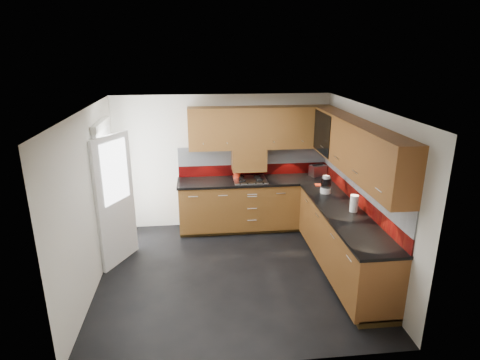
{
  "coord_description": "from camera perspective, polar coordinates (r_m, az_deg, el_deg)",
  "views": [
    {
      "loc": [
        -0.46,
        -5.15,
        3.15
      ],
      "look_at": [
        0.18,
        0.65,
        1.22
      ],
      "focal_mm": 30.0,
      "sensor_mm": 36.0,
      "label": 1
    }
  ],
  "objects": [
    {
      "name": "extractor_hood",
      "position": [
        7.09,
        1.28,
        2.98
      ],
      "size": [
        0.6,
        0.33,
        0.4
      ],
      "primitive_type": "cube",
      "color": "brown",
      "rests_on": "room"
    },
    {
      "name": "upper_cabinets",
      "position": [
        6.3,
        9.43,
        6.01
      ],
      "size": [
        2.5,
        3.2,
        0.72
      ],
      "color": "brown",
      "rests_on": "room"
    },
    {
      "name": "backsplash",
      "position": [
        6.61,
        9.2,
        0.95
      ],
      "size": [
        2.7,
        3.2,
        0.54
      ],
      "color": "#650908",
      "rests_on": "countertop"
    },
    {
      "name": "back_door",
      "position": [
        6.4,
        -17.85,
        -1.96
      ],
      "size": [
        0.42,
        1.19,
        2.04
      ],
      "color": "white",
      "rests_on": "room"
    },
    {
      "name": "utensil_pot",
      "position": [
        7.12,
        -0.45,
        1.02
      ],
      "size": [
        0.13,
        0.13,
        0.45
      ],
      "color": "red",
      "rests_on": "countertop"
    },
    {
      "name": "countertop",
      "position": [
        6.44,
        7.68,
        -2.16
      ],
      "size": [
        2.72,
        3.22,
        0.04
      ],
      "color": "black",
      "rests_on": "base_cabinets"
    },
    {
      "name": "base_cabinets",
      "position": [
        6.64,
        7.59,
        -6.02
      ],
      "size": [
        2.7,
        3.2,
        0.95
      ],
      "color": "brown",
      "rests_on": "room"
    },
    {
      "name": "paper_towel",
      "position": [
        5.9,
        15.91,
        -3.22
      ],
      "size": [
        0.13,
        0.13,
        0.24
      ],
      "primitive_type": "cylinder",
      "rotation": [
        0.0,
        0.0,
        -0.11
      ],
      "color": "white",
      "rests_on": "countertop"
    },
    {
      "name": "gas_hob",
      "position": [
        7.03,
        1.44,
        0.07
      ],
      "size": [
        0.57,
        0.5,
        0.04
      ],
      "color": "silver",
      "rests_on": "countertop"
    },
    {
      "name": "room",
      "position": [
        5.42,
        -1.16,
        0.55
      ],
      "size": [
        4.0,
        3.8,
        2.64
      ],
      "color": "black"
    },
    {
      "name": "glass_cabinet",
      "position": [
        6.7,
        12.78,
        6.77
      ],
      "size": [
        0.32,
        0.8,
        0.66
      ],
      "color": "black",
      "rests_on": "room"
    },
    {
      "name": "toaster",
      "position": [
        7.4,
        11.01,
        1.35
      ],
      "size": [
        0.32,
        0.25,
        0.2
      ],
      "color": "silver",
      "rests_on": "countertop"
    },
    {
      "name": "food_processor",
      "position": [
        6.53,
        12.12,
        -0.73
      ],
      "size": [
        0.17,
        0.17,
        0.28
      ],
      "color": "white",
      "rests_on": "countertop"
    },
    {
      "name": "orange_cloth",
      "position": [
        6.91,
        11.18,
        -0.68
      ],
      "size": [
        0.15,
        0.14,
        0.01
      ],
      "primitive_type": "cube",
      "rotation": [
        0.0,
        0.0,
        -0.19
      ],
      "color": "red",
      "rests_on": "countertop"
    }
  ]
}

